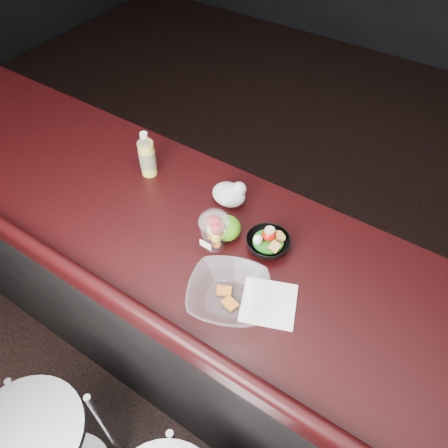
{
  "coord_description": "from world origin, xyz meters",
  "views": [
    {
      "loc": [
        0.57,
        -0.46,
        2.15
      ],
      "look_at": [
        0.05,
        0.32,
        1.1
      ],
      "focal_mm": 35.0,
      "sensor_mm": 36.0,
      "label": 1
    }
  ],
  "objects": [
    {
      "name": "ground",
      "position": [
        0.0,
        0.0,
        0.0
      ],
      "size": [
        8.0,
        8.0,
        0.0
      ],
      "primitive_type": "plane",
      "color": "black",
      "rests_on": "ground"
    },
    {
      "name": "room_shell",
      "position": [
        0.0,
        0.0,
        1.83
      ],
      "size": [
        8.0,
        8.0,
        8.0
      ],
      "color": "black",
      "rests_on": "ground"
    },
    {
      "name": "counter",
      "position": [
        0.0,
        0.3,
        0.51
      ],
      "size": [
        4.06,
        0.71,
        1.02
      ],
      "color": "black",
      "rests_on": "ground"
    },
    {
      "name": "lemonade_bottle",
      "position": [
        -0.38,
        0.44,
        1.1
      ],
      "size": [
        0.06,
        0.06,
        0.19
      ],
      "color": "yellow",
      "rests_on": "counter"
    },
    {
      "name": "fruit_cup",
      "position": [
        0.03,
        0.29,
        1.09
      ],
      "size": [
        0.1,
        0.1,
        0.14
      ],
      "color": "white",
      "rests_on": "counter"
    },
    {
      "name": "green_apple",
      "position": [
        0.05,
        0.34,
        1.06
      ],
      "size": [
        0.09,
        0.09,
        0.09
      ],
      "color": "#437B0E",
      "rests_on": "counter"
    },
    {
      "name": "plastic_bag",
      "position": [
        -0.03,
        0.48,
        1.06
      ],
      "size": [
        0.13,
        0.1,
        0.09
      ],
      "color": "silver",
      "rests_on": "counter"
    },
    {
      "name": "snack_bowl",
      "position": [
        0.19,
        0.37,
        1.05
      ],
      "size": [
        0.16,
        0.16,
        0.08
      ],
      "rotation": [
        0.0,
        0.0,
        -0.11
      ],
      "color": "black",
      "rests_on": "counter"
    },
    {
      "name": "takeout_bowl",
      "position": [
        0.19,
        0.13,
        1.05
      ],
      "size": [
        0.31,
        0.31,
        0.06
      ],
      "rotation": [
        0.0,
        0.0,
        0.37
      ],
      "color": "silver",
      "rests_on": "counter"
    },
    {
      "name": "paper_napkin",
      "position": [
        0.3,
        0.19,
        1.02
      ],
      "size": [
        0.21,
        0.21,
        0.0
      ],
      "primitive_type": "cube",
      "rotation": [
        0.0,
        0.0,
        0.37
      ],
      "color": "white",
      "rests_on": "counter"
    }
  ]
}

